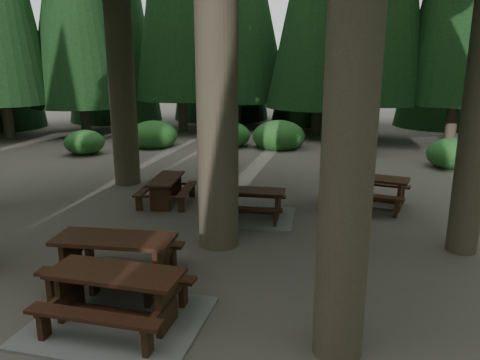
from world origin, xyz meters
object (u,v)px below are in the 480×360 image
at_px(picnic_table_a, 118,305).
at_px(picnic_table_e, 115,253).
at_px(picnic_table_d, 371,187).
at_px(picnic_table_b, 166,186).
at_px(picnic_table_c, 250,209).

height_order(picnic_table_a, picnic_table_e, picnic_table_e).
bearing_deg(picnic_table_d, picnic_table_e, -116.14).
bearing_deg(picnic_table_a, picnic_table_e, 119.50).
distance_m(picnic_table_d, picnic_table_e, 7.21).
xyz_separation_m(picnic_table_b, picnic_table_d, (5.07, 2.09, 0.06)).
bearing_deg(picnic_table_c, picnic_table_a, -103.87).
relative_size(picnic_table_b, picnic_table_c, 0.79).
bearing_deg(picnic_table_a, picnic_table_b, 105.89).
bearing_deg(picnic_table_d, picnic_table_c, -138.12).
height_order(picnic_table_b, picnic_table_c, picnic_table_c).
distance_m(picnic_table_b, picnic_table_e, 4.74).
xyz_separation_m(picnic_table_a, picnic_table_b, (-2.69, 5.34, 0.18)).
relative_size(picnic_table_a, picnic_table_b, 1.41).
bearing_deg(picnic_table_d, picnic_table_a, -107.43).
bearing_deg(picnic_table_a, picnic_table_c, 80.68).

